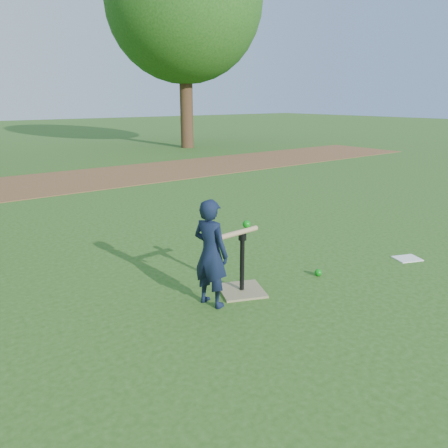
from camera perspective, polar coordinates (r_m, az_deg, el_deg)
ground at (r=4.60m, az=7.94°, el=-8.47°), size 80.00×80.00×0.00m
dirt_strip at (r=11.00m, az=-20.92°, el=5.14°), size 24.00×3.00×0.01m
child at (r=4.06m, az=-1.75°, el=-3.85°), size 0.34×0.43×1.03m
wiffle_ball_ground at (r=4.98m, az=12.20°, el=-6.21°), size 0.08×0.08×0.08m
clipboard at (r=5.83m, az=22.82°, el=-4.18°), size 0.36×0.33×0.01m
batting_tee at (r=4.47m, az=2.35°, el=-7.52°), size 0.56×0.56×0.61m
swing_action at (r=4.20m, az=1.39°, el=-1.11°), size 0.63×0.16×0.13m
tree_right at (r=18.01m, az=-5.24°, el=26.90°), size 5.80×5.80×8.21m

